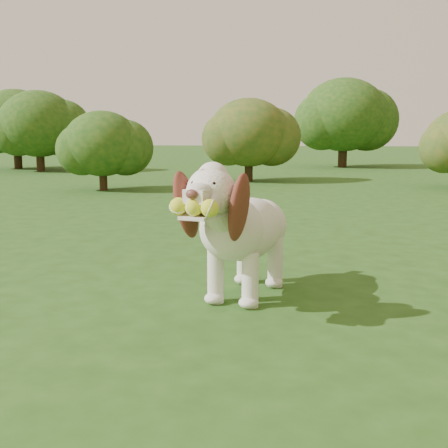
# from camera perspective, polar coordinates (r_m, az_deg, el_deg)

# --- Properties ---
(ground) EXTENTS (80.00, 80.00, 0.00)m
(ground) POSITION_cam_1_polar(r_m,az_deg,el_deg) (3.47, 8.68, -7.67)
(ground) COLOR #214513
(ground) RESTS_ON ground
(dog) EXTENTS (0.63, 1.31, 0.86)m
(dog) POSITION_cam_1_polar(r_m,az_deg,el_deg) (3.37, 1.74, -0.12)
(dog) COLOR silver
(dog) RESTS_ON ground
(shrub_a) EXTENTS (1.33, 1.33, 1.38)m
(shrub_a) POSITION_cam_1_polar(r_m,az_deg,el_deg) (10.07, -12.28, 7.97)
(shrub_a) COLOR #382314
(shrub_a) RESTS_ON ground
(shrub_g) EXTENTS (2.12, 2.12, 2.19)m
(shrub_g) POSITION_cam_1_polar(r_m,az_deg,el_deg) (16.84, -20.39, 9.68)
(shrub_g) COLOR #382314
(shrub_g) RESTS_ON ground
(shrub_i) EXTENTS (2.47, 2.47, 2.56)m
(shrub_i) POSITION_cam_1_polar(r_m,az_deg,el_deg) (16.86, 12.08, 10.78)
(shrub_i) COLOR #382314
(shrub_i) RESTS_ON ground
(shrub_b) EXTENTS (1.65, 1.65, 1.71)m
(shrub_b) POSITION_cam_1_polar(r_m,az_deg,el_deg) (11.68, 2.55, 9.26)
(shrub_b) COLOR #382314
(shrub_b) RESTS_ON ground
(shrub_e) EXTENTS (2.01, 2.01, 2.08)m
(shrub_e) POSITION_cam_1_polar(r_m,az_deg,el_deg) (15.46, -18.32, 9.63)
(shrub_e) COLOR #382314
(shrub_e) RESTS_ON ground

